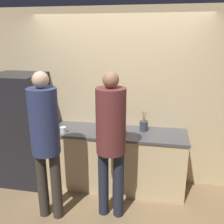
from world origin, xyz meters
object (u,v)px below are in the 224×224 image
fruit_bowl (115,131)px  cup_white (63,130)px  utensil_crock (144,126)px  bottle_amber (55,127)px  refrigerator (22,129)px  person_center (111,135)px  bottle_red (99,127)px  person_left (45,136)px

fruit_bowl → cup_white: size_ratio=3.44×
utensil_crock → bottle_amber: (-1.22, -0.31, 0.01)m
refrigerator → person_center: person_center is taller
person_center → bottle_red: person_center is taller
fruit_bowl → refrigerator: bearing=178.4°
person_center → utensil_crock: (0.34, 0.74, -0.13)m
refrigerator → bottle_red: size_ratio=9.85×
refrigerator → bottle_red: refrigerator is taller
refrigerator → person_center: 1.63m
bottle_red → refrigerator: bearing=179.5°
person_center → cup_white: bearing=149.8°
refrigerator → cup_white: 0.75m
person_left → person_center: size_ratio=1.00×
refrigerator → person_left: 1.10m
refrigerator → utensil_crock: (1.84, 0.15, 0.13)m
bottle_amber → refrigerator: bearing=165.8°
person_left → bottle_amber: person_left is taller
refrigerator → utensil_crock: refrigerator is taller
person_left → bottle_amber: 0.63m
utensil_crock → cup_white: (-1.11, -0.29, -0.04)m
person_left → bottle_red: (0.45, 0.75, -0.14)m
fruit_bowl → bottle_red: size_ratio=1.75×
cup_white → bottle_amber: bearing=-169.7°
fruit_bowl → bottle_amber: bottle_amber is taller
person_left → refrigerator: bearing=135.1°
refrigerator → person_left: (0.76, -0.76, 0.25)m
refrigerator → bottle_amber: bearing=-14.2°
refrigerator → fruit_bowl: 1.46m
person_left → person_center: 0.76m
person_center → fruit_bowl: bearing=94.4°
person_left → cup_white: (-0.03, 0.62, -0.16)m
bottle_red → bottle_amber: size_ratio=0.74×
fruit_bowl → cup_white: (-0.73, -0.09, -0.00)m
refrigerator → fruit_bowl: bearing=-1.6°
person_left → fruit_bowl: bearing=45.7°
person_left → bottle_amber: size_ratio=8.02×
bottle_red → bottle_amber: bottle_amber is taller
person_left → bottle_red: 0.88m
refrigerator → bottle_red: 1.22m
refrigerator → bottle_amber: size_ratio=7.31×
person_left → cup_white: 0.64m
fruit_bowl → cup_white: 0.74m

